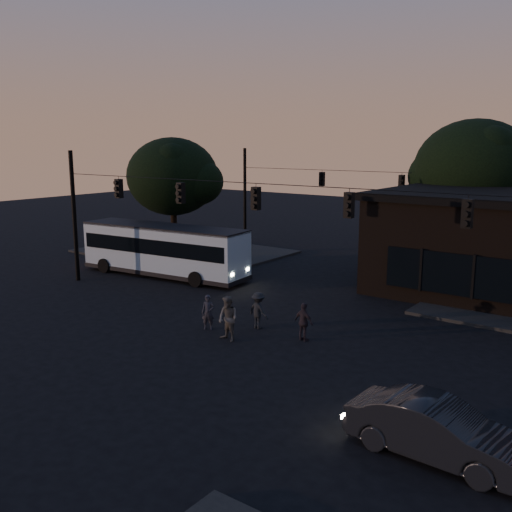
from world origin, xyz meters
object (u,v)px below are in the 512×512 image
Objects in this scene: pedestrian_b at (228,319)px; pedestrian_d at (258,310)px; car at (437,430)px; pedestrian_c at (304,322)px; pedestrian_a at (208,312)px; bus at (164,248)px.

pedestrian_d is at bearing 97.94° from pedestrian_b.
car is at bearing -10.56° from pedestrian_b.
pedestrian_d reaches higher than pedestrian_c.
pedestrian_a is 0.82× the size of pedestrian_b.
bus reaches higher than car.
car is 9.18m from pedestrian_c.
pedestrian_a is 1.72m from pedestrian_b.
pedestrian_c is (2.47, 1.84, -0.13)m from pedestrian_b.
car is 3.04× the size of pedestrian_a.
bus is 6.87× the size of pedestrian_d.
pedestrian_c is at bearing 46.28° from pedestrian_b.
pedestrian_b is at bearing -38.35° from bus.
bus is 13.75m from pedestrian_c.
pedestrian_c reaches higher than car.
pedestrian_d is (1.66, 1.39, 0.05)m from pedestrian_a.
car is at bearing -32.73° from bus.
pedestrian_c is 2.42m from pedestrian_d.
bus is 7.00× the size of pedestrian_c.
pedestrian_c is at bearing 55.93° from car.
pedestrian_d is at bearing 7.27° from pedestrian_c.
pedestrian_c is (-7.38, 5.46, 0.03)m from car.
pedestrian_c is 0.98× the size of pedestrian_d.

